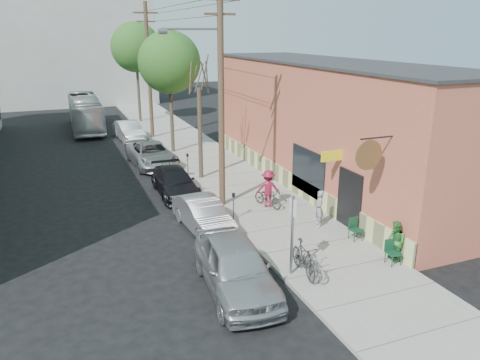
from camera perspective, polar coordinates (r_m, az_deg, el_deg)
name	(u,v)px	position (r m, az deg, el deg)	size (l,w,h in m)	color
ground	(194,245)	(18.73, -5.61, -7.87)	(120.00, 120.00, 0.00)	black
sidewalk	(209,163)	(29.77, -3.76, 2.08)	(4.50, 58.00, 0.15)	gray
cafe_building	(327,124)	(25.67, 10.58, 6.71)	(6.60, 20.20, 6.61)	#B75A44
end_cap_building	(71,50)	(58.39, -19.93, 14.64)	(18.00, 8.00, 12.00)	#AFADA9
sign_post	(292,228)	(15.66, 6.41, -5.84)	(0.07, 0.45, 2.80)	slate
parking_meter_near	(234,202)	(20.32, -0.79, -2.69)	(0.14, 0.14, 1.24)	slate
parking_meter_far	(188,161)	(26.99, -6.40, 2.37)	(0.14, 0.14, 1.24)	slate
utility_pole_near	(220,94)	(21.16, -2.48, 10.48)	(3.57, 0.28, 10.00)	#503A28
utility_pole_far	(149,69)	(36.87, -11.06, 13.14)	(1.80, 0.28, 10.00)	#503A28
tree_bare	(200,134)	(26.00, -4.89, 5.64)	(0.24, 0.24, 5.02)	#44392C
tree_leafy_mid	(169,62)	(31.79, -8.62, 13.99)	(4.08, 4.08, 8.02)	#44392C
tree_leafy_far	(136,47)	(43.93, -12.60, 15.51)	(4.38, 4.38, 8.77)	#44392C
patio_chair_a	(356,229)	(19.11, 13.95, -5.86)	(0.50, 0.50, 0.88)	#0F3823
patio_chair_b	(394,253)	(17.56, 18.21, -8.42)	(0.50, 0.50, 0.88)	#0F3823
patron_grey	(319,209)	(19.96, 9.63, -3.45)	(0.58, 0.38, 1.59)	gray
patron_green	(395,242)	(17.64, 18.41, -7.16)	(0.74, 0.58, 1.52)	#2E7530
cyclist	(268,189)	(21.89, 3.44, -1.05)	(1.15, 0.66, 1.78)	maroon
cyclist_bike	(268,197)	(22.03, 3.42, -2.12)	(0.60, 1.73, 0.91)	black
parked_bike_a	(304,258)	(16.15, 7.77, -9.46)	(0.55, 1.93, 1.16)	black
parked_bike_b	(314,264)	(16.19, 8.97, -10.04)	(0.57, 1.64, 0.86)	gray
car_0	(236,267)	(15.22, -0.52, -10.56)	(2.00, 4.97, 1.69)	#A2A6AA
car_1	(203,215)	(19.78, -4.48, -4.25)	(1.44, 4.14, 1.36)	#94959B
car_2	(175,182)	(24.21, -7.94, -0.27)	(1.86, 4.58, 1.33)	black
car_3	(152,154)	(29.69, -10.72, 3.08)	(2.42, 5.25, 1.46)	gray
car_4	(129,131)	(37.13, -13.37, 5.82)	(1.55, 4.46, 1.47)	silver
bus	(85,113)	(42.42, -18.33, 7.78)	(2.38, 10.19, 2.84)	silver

